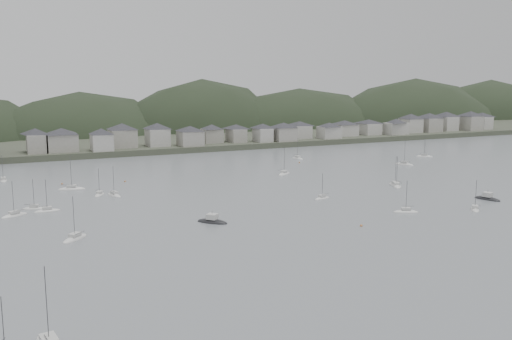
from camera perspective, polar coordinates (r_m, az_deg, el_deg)
ground at (r=133.26m, az=13.89°, el=-7.30°), size 900.00×900.00×0.00m
far_shore_land at (r=403.72m, az=-13.36°, el=3.95°), size 900.00×250.00×3.00m
forested_ridge at (r=381.28m, az=-11.79°, el=1.77°), size 851.55×103.94×102.57m
waterfront_town at (r=312.75m, az=0.00°, el=4.03°), size 451.48×28.46×12.92m
sailboat_lead at (r=177.32m, az=6.80°, el=-2.89°), size 6.67×3.62×8.73m
moored_fleet at (r=177.55m, az=-4.32°, el=-2.84°), size 229.68×177.98×12.88m
motor_launch_near at (r=189.54m, az=22.63°, el=-2.73°), size 5.15×8.95×4.01m
motor_launch_far at (r=147.77m, az=-4.50°, el=-5.29°), size 8.18×8.59×4.07m
mooring_buoys at (r=188.07m, az=-0.25°, el=-2.13°), size 103.76×122.52×0.70m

